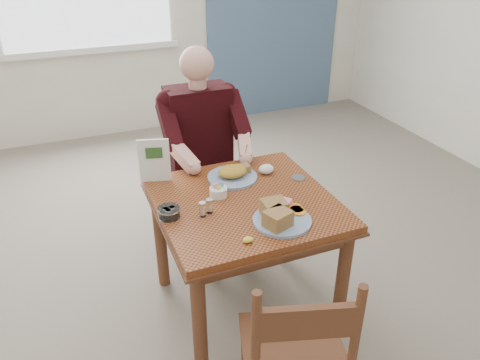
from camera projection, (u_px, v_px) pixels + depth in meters
name	position (u px, v px, depth m)	size (l,w,h in m)	color
floor	(244.00, 307.00, 2.80)	(6.00, 6.00, 0.00)	slate
lemon_wedge	(248.00, 240.00, 2.11)	(0.05, 0.03, 0.03)	yellow
napkin	(266.00, 169.00, 2.69)	(0.09, 0.07, 0.06)	white
metal_dish	(298.00, 178.00, 2.64)	(0.08, 0.08, 0.01)	silver
table	(245.00, 217.00, 2.50)	(0.92, 0.92, 0.75)	brown
chair_far	(200.00, 178.00, 3.22)	(0.42, 0.42, 0.95)	brown
chair_near	(295.00, 356.00, 1.89)	(0.53, 0.53, 0.95)	brown
diner	(202.00, 139.00, 2.99)	(0.53, 0.56, 1.39)	tan
near_plate	(279.00, 216.00, 2.24)	(0.34, 0.34, 0.10)	white
far_plate	(233.00, 174.00, 2.64)	(0.30, 0.30, 0.08)	white
caddy	(218.00, 192.00, 2.46)	(0.10, 0.10, 0.07)	white
shakers	(206.00, 208.00, 2.30)	(0.09, 0.06, 0.08)	white
creamer	(169.00, 212.00, 2.29)	(0.14, 0.14, 0.05)	white
menu	(154.00, 160.00, 2.56)	(0.17, 0.06, 0.25)	white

